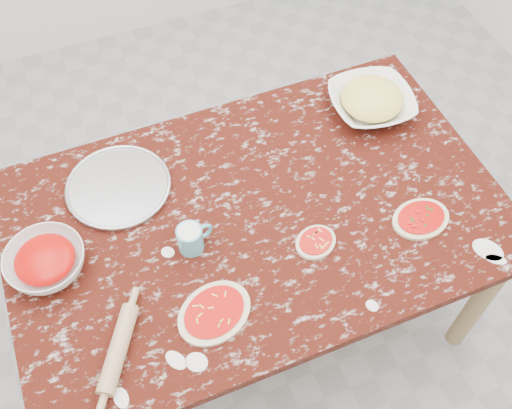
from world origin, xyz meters
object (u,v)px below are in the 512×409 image
(pizza_tray, at_px, (119,187))
(cheese_bowl, at_px, (371,103))
(rolling_pin, at_px, (118,349))
(worktable, at_px, (256,227))
(flour_mug, at_px, (191,238))
(sauce_bowl, at_px, (46,262))

(pizza_tray, xyz_separation_m, cheese_bowl, (0.95, 0.00, 0.03))
(pizza_tray, xyz_separation_m, rolling_pin, (-0.14, -0.56, 0.02))
(worktable, height_order, rolling_pin, rolling_pin)
(flour_mug, relative_size, rolling_pin, 0.47)
(worktable, distance_m, sauce_bowl, 0.67)
(worktable, distance_m, rolling_pin, 0.61)
(rolling_pin, bearing_deg, cheese_bowl, 27.17)
(cheese_bowl, bearing_deg, flour_mug, -158.67)
(worktable, relative_size, flour_mug, 13.44)
(pizza_tray, distance_m, cheese_bowl, 0.95)
(sauce_bowl, xyz_separation_m, rolling_pin, (0.13, -0.34, -0.01))
(pizza_tray, relative_size, flour_mug, 2.87)
(worktable, relative_size, sauce_bowl, 6.64)
(pizza_tray, distance_m, rolling_pin, 0.57)
(pizza_tray, bearing_deg, sauce_bowl, -141.73)
(worktable, xyz_separation_m, flour_mug, (-0.23, -0.04, 0.13))
(sauce_bowl, height_order, flour_mug, flour_mug)
(pizza_tray, xyz_separation_m, sauce_bowl, (-0.27, -0.21, 0.03))
(worktable, height_order, sauce_bowl, sauce_bowl)
(sauce_bowl, bearing_deg, cheese_bowl, 10.14)
(worktable, relative_size, rolling_pin, 6.28)
(worktable, bearing_deg, sauce_bowl, 175.59)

